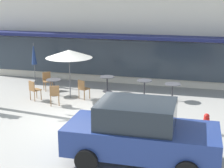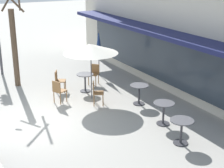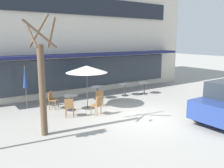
{
  "view_description": "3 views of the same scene",
  "coord_description": "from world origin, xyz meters",
  "px_view_note": "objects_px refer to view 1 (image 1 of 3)",
  "views": [
    {
      "loc": [
        4.45,
        -11.19,
        4.59
      ],
      "look_at": [
        0.71,
        2.47,
        0.88
      ],
      "focal_mm": 55.0,
      "sensor_mm": 36.0,
      "label": 1
    },
    {
      "loc": [
        10.16,
        -2.46,
        4.99
      ],
      "look_at": [
        -0.27,
        3.19,
        0.89
      ],
      "focal_mm": 55.0,
      "sensor_mm": 36.0,
      "label": 2
    },
    {
      "loc": [
        -6.96,
        -7.6,
        3.51
      ],
      "look_at": [
        -0.04,
        2.62,
        1.16
      ],
      "focal_mm": 38.0,
      "sensor_mm": 36.0,
      "label": 3
    }
  ],
  "objects_px": {
    "cafe_chair_2": "(47,80)",
    "parked_sedan": "(140,133)",
    "cafe_table_by_tree": "(107,81)",
    "fire_hydrant": "(206,123)",
    "patio_umbrella_green_folded": "(69,54)",
    "cafe_table_mid_patio": "(144,85)",
    "patio_umbrella_cream_folded": "(34,54)",
    "cafe_table_streetside": "(172,89)",
    "cafe_chair_0": "(34,89)",
    "cafe_table_near_wall": "(54,85)",
    "cafe_chair_3": "(55,94)",
    "cafe_chair_1": "(83,88)"
  },
  "relations": [
    {
      "from": "cafe_table_mid_patio",
      "to": "cafe_chair_3",
      "type": "bearing_deg",
      "value": -145.04
    },
    {
      "from": "fire_hydrant",
      "to": "patio_umbrella_green_folded",
      "type": "bearing_deg",
      "value": 155.74
    },
    {
      "from": "cafe_table_by_tree",
      "to": "cafe_chair_0",
      "type": "height_order",
      "value": "cafe_chair_0"
    },
    {
      "from": "cafe_table_by_tree",
      "to": "patio_umbrella_cream_folded",
      "type": "height_order",
      "value": "patio_umbrella_cream_folded"
    },
    {
      "from": "cafe_table_streetside",
      "to": "cafe_chair_2",
      "type": "relative_size",
      "value": 0.85
    },
    {
      "from": "cafe_table_streetside",
      "to": "cafe_chair_0",
      "type": "relative_size",
      "value": 0.85
    },
    {
      "from": "cafe_table_streetside",
      "to": "cafe_chair_1",
      "type": "relative_size",
      "value": 0.85
    },
    {
      "from": "fire_hydrant",
      "to": "cafe_table_streetside",
      "type": "bearing_deg",
      "value": 113.05
    },
    {
      "from": "cafe_table_streetside",
      "to": "cafe_table_by_tree",
      "type": "bearing_deg",
      "value": 169.78
    },
    {
      "from": "cafe_table_mid_patio",
      "to": "cafe_chair_2",
      "type": "height_order",
      "value": "cafe_chair_2"
    },
    {
      "from": "cafe_table_near_wall",
      "to": "patio_umbrella_cream_folded",
      "type": "distance_m",
      "value": 2.57
    },
    {
      "from": "cafe_table_near_wall",
      "to": "patio_umbrella_cream_folded",
      "type": "bearing_deg",
      "value": 139.24
    },
    {
      "from": "patio_umbrella_green_folded",
      "to": "cafe_chair_3",
      "type": "bearing_deg",
      "value": -97.64
    },
    {
      "from": "cafe_table_by_tree",
      "to": "cafe_chair_0",
      "type": "relative_size",
      "value": 0.85
    },
    {
      "from": "patio_umbrella_cream_folded",
      "to": "parked_sedan",
      "type": "distance_m",
      "value": 9.81
    },
    {
      "from": "cafe_chair_0",
      "to": "cafe_table_streetside",
      "type": "bearing_deg",
      "value": 15.16
    },
    {
      "from": "cafe_chair_2",
      "to": "parked_sedan",
      "type": "distance_m",
      "value": 8.5
    },
    {
      "from": "cafe_chair_3",
      "to": "cafe_chair_2",
      "type": "bearing_deg",
      "value": 122.44
    },
    {
      "from": "patio_umbrella_cream_folded",
      "to": "patio_umbrella_green_folded",
      "type": "bearing_deg",
      "value": -31.82
    },
    {
      "from": "cafe_table_mid_patio",
      "to": "cafe_chair_2",
      "type": "bearing_deg",
      "value": -177.18
    },
    {
      "from": "cafe_table_by_tree",
      "to": "fire_hydrant",
      "type": "height_order",
      "value": "cafe_table_by_tree"
    },
    {
      "from": "cafe_table_by_tree",
      "to": "cafe_chair_0",
      "type": "distance_m",
      "value": 3.52
    },
    {
      "from": "patio_umbrella_cream_folded",
      "to": "parked_sedan",
      "type": "height_order",
      "value": "patio_umbrella_cream_folded"
    },
    {
      "from": "fire_hydrant",
      "to": "parked_sedan",
      "type": "bearing_deg",
      "value": -124.36
    },
    {
      "from": "cafe_table_streetside",
      "to": "cafe_table_by_tree",
      "type": "distance_m",
      "value": 3.23
    },
    {
      "from": "cafe_chair_3",
      "to": "cafe_table_streetside",
      "type": "bearing_deg",
      "value": 23.48
    },
    {
      "from": "cafe_table_near_wall",
      "to": "cafe_chair_2",
      "type": "height_order",
      "value": "cafe_chair_2"
    },
    {
      "from": "cafe_table_streetside",
      "to": "parked_sedan",
      "type": "bearing_deg",
      "value": -92.91
    },
    {
      "from": "cafe_table_near_wall",
      "to": "patio_umbrella_green_folded",
      "type": "relative_size",
      "value": 0.35
    },
    {
      "from": "patio_umbrella_green_folded",
      "to": "cafe_chair_2",
      "type": "relative_size",
      "value": 2.47
    },
    {
      "from": "cafe_chair_0",
      "to": "cafe_chair_3",
      "type": "relative_size",
      "value": 1.0
    },
    {
      "from": "patio_umbrella_cream_folded",
      "to": "cafe_chair_3",
      "type": "bearing_deg",
      "value": -50.18
    },
    {
      "from": "cafe_table_near_wall",
      "to": "fire_hydrant",
      "type": "distance_m",
      "value": 7.47
    },
    {
      "from": "cafe_table_by_tree",
      "to": "parked_sedan",
      "type": "relative_size",
      "value": 0.18
    },
    {
      "from": "cafe_chair_3",
      "to": "fire_hydrant",
      "type": "xyz_separation_m",
      "value": [
        6.22,
        -1.42,
        -0.17
      ]
    },
    {
      "from": "patio_umbrella_cream_folded",
      "to": "cafe_table_mid_patio",
      "type": "bearing_deg",
      "value": -5.19
    },
    {
      "from": "patio_umbrella_cream_folded",
      "to": "cafe_chair_2",
      "type": "distance_m",
      "value": 1.72
    },
    {
      "from": "fire_hydrant",
      "to": "cafe_chair_2",
      "type": "bearing_deg",
      "value": 154.76
    },
    {
      "from": "patio_umbrella_green_folded",
      "to": "cafe_chair_3",
      "type": "relative_size",
      "value": 2.47
    },
    {
      "from": "fire_hydrant",
      "to": "cafe_chair_0",
      "type": "bearing_deg",
      "value": 165.85
    },
    {
      "from": "cafe_chair_2",
      "to": "parked_sedan",
      "type": "height_order",
      "value": "parked_sedan"
    },
    {
      "from": "parked_sedan",
      "to": "cafe_chair_3",
      "type": "bearing_deg",
      "value": 137.61
    },
    {
      "from": "cafe_table_near_wall",
      "to": "patio_umbrella_cream_folded",
      "type": "relative_size",
      "value": 0.35
    },
    {
      "from": "cafe_table_mid_patio",
      "to": "cafe_table_streetside",
      "type": "bearing_deg",
      "value": -14.17
    },
    {
      "from": "cafe_chair_0",
      "to": "cafe_chair_2",
      "type": "relative_size",
      "value": 1.0
    },
    {
      "from": "parked_sedan",
      "to": "fire_hydrant",
      "type": "relative_size",
      "value": 6.0
    },
    {
      "from": "cafe_table_streetside",
      "to": "cafe_chair_0",
      "type": "distance_m",
      "value": 6.16
    },
    {
      "from": "cafe_table_near_wall",
      "to": "patio_umbrella_green_folded",
      "type": "xyz_separation_m",
      "value": [
        0.86,
        -0.11,
        1.51
      ]
    },
    {
      "from": "patio_umbrella_cream_folded",
      "to": "cafe_chair_2",
      "type": "xyz_separation_m",
      "value": [
        1.07,
        -0.77,
        -1.1
      ]
    },
    {
      "from": "cafe_table_streetside",
      "to": "cafe_chair_1",
      "type": "height_order",
      "value": "cafe_chair_1"
    }
  ]
}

